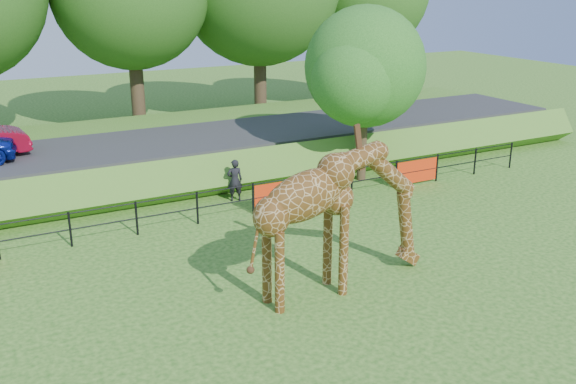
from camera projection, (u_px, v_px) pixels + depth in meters
name	position (u px, v px, depth m)	size (l,w,h in m)	color
ground	(324.00, 339.00, 14.30)	(90.00, 90.00, 0.00)	#225715
giraffe	(341.00, 219.00, 16.11)	(5.30, 0.97, 3.79)	#553311
perimeter_fence	(197.00, 208.00, 20.83)	(28.07, 0.10, 1.10)	black
embankment	(135.00, 153.00, 27.09)	(40.00, 9.00, 1.30)	#225715
road	(144.00, 144.00, 25.60)	(40.00, 5.00, 0.12)	#303032
visitor	(235.00, 180.00, 22.99)	(0.56, 0.37, 1.54)	black
tree_east	(367.00, 71.00, 24.40)	(5.40, 4.71, 6.76)	#352618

